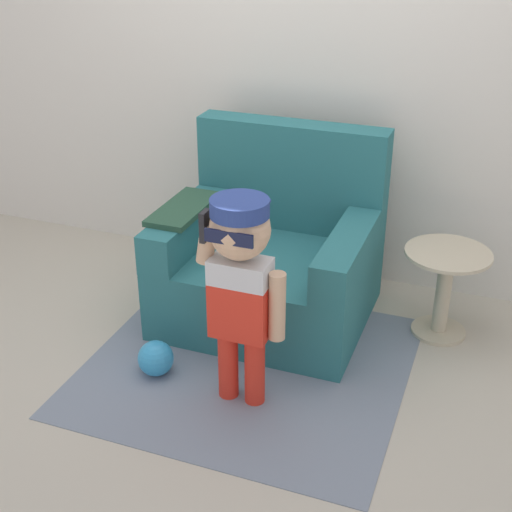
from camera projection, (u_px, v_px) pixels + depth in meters
The scene contains 7 objects.
ground_plane at pixel (246, 320), 3.84m from camera, with size 10.00×10.00×0.00m, color #BCB29E.
wall_back at pixel (294, 50), 3.88m from camera, with size 10.00×0.05×2.60m.
armchair at pixel (272, 258), 3.80m from camera, with size 1.06×0.91×0.98m.
person_child at pixel (241, 272), 2.96m from camera, with size 0.40×0.30×0.98m.
side_table at pixel (444, 285), 3.61m from camera, with size 0.43×0.43×0.47m.
rug at pixel (248, 365), 3.47m from camera, with size 1.51×1.42×0.01m.
toy_ball at pixel (156, 358), 3.38m from camera, with size 0.17×0.17×0.17m.
Camera 1 is at (1.20, -3.04, 2.05)m, focal length 50.00 mm.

